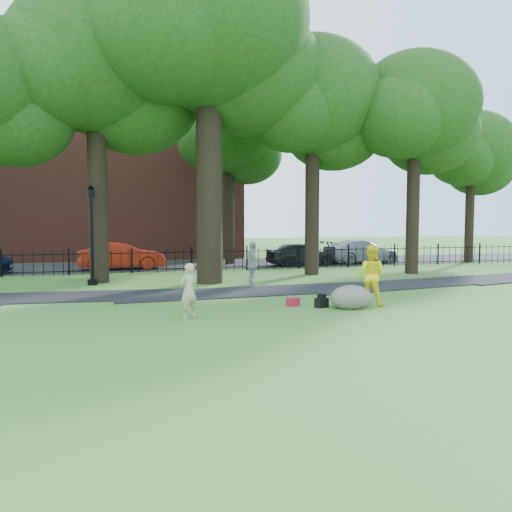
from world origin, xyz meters
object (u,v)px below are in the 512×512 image
object	(u,v)px
big_tree	(211,39)
man	(371,275)
red_sedan	(122,256)
woman	(189,291)
boulder	(351,296)
lamppost	(92,236)

from	to	relation	value
big_tree	man	world-z (taller)	big_tree
big_tree	red_sedan	distance (m)	12.25
woman	boulder	size ratio (longest dim) A/B	1.15
woman	lamppost	world-z (taller)	lamppost
man	lamppost	world-z (taller)	lamppost
lamppost	boulder	bearing A→B (deg)	-63.27
boulder	red_sedan	world-z (taller)	red_sedan
woman	lamppost	size ratio (longest dim) A/B	0.37
woman	man	distance (m)	5.82
woman	lamppost	distance (m)	8.66
woman	man	xyz separation A→B (m)	(5.79, 0.53, 0.20)
lamppost	red_sedan	xyz separation A→B (m)	(1.31, 6.41, -1.26)
woman	red_sedan	xyz separation A→B (m)	(-1.43, 14.52, -0.00)
woman	boulder	distance (m)	4.95
lamppost	big_tree	bearing A→B (deg)	-24.16
big_tree	boulder	size ratio (longest dim) A/B	11.10
big_tree	lamppost	xyz separation A→B (m)	(-4.89, 0.59, -8.14)
lamppost	red_sedan	size ratio (longest dim) A/B	0.90
man	lamppost	size ratio (longest dim) A/B	0.46
woman	man	size ratio (longest dim) A/B	0.79
big_tree	woman	xyz separation A→B (m)	(-2.15, -7.52, -9.40)
woman	boulder	xyz separation A→B (m)	(4.93, 0.17, -0.37)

